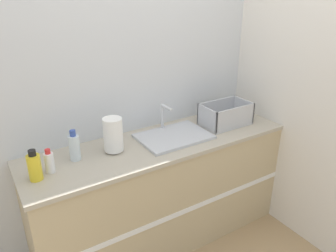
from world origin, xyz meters
The scene contains 9 objects.
wall_back centered at (0.00, 0.59, 1.30)m, with size 4.37×0.06×2.60m.
wall_right centered at (1.02, 0.28, 1.30)m, with size 0.06×2.56×2.60m.
counter_cabinet centered at (0.00, 0.28, 0.44)m, with size 1.99×0.58×0.89m.
sink centered at (0.11, 0.28, 0.90)m, with size 0.52×0.37×0.22m.
paper_towel_roll centered at (-0.35, 0.31, 1.01)m, with size 0.13×0.13×0.24m.
dish_rack centered at (0.60, 0.26, 0.96)m, with size 0.39×0.24×0.18m.
bottle_white_spray centered at (-0.79, 0.27, 0.96)m, with size 0.06×0.06×0.15m.
bottle_clear centered at (-0.61, 0.34, 0.98)m, with size 0.07×0.07×0.21m.
bottle_yellow centered at (-0.88, 0.23, 0.97)m, with size 0.08×0.08×0.19m.
Camera 1 is at (-1.10, -1.57, 1.94)m, focal length 35.00 mm.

